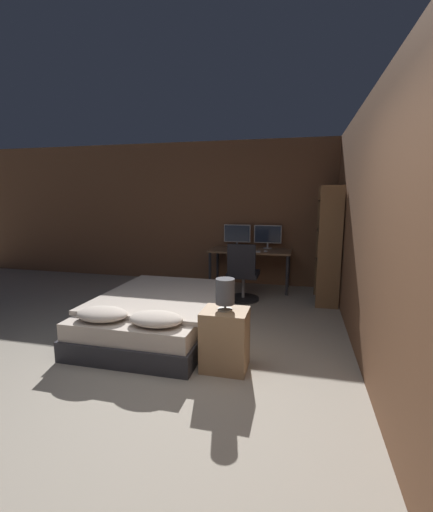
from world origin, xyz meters
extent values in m
plane|color=#9E9384|center=(0.00, 0.00, 0.00)|extent=(20.00, 20.00, 0.00)
cube|color=brown|center=(0.00, 4.15, 1.35)|extent=(12.00, 0.06, 2.70)
cube|color=brown|center=(1.74, 1.50, 1.35)|extent=(0.06, 12.00, 2.70)
cube|color=#2D2D33|center=(-0.57, 1.47, 0.11)|extent=(1.43, 2.09, 0.22)
cube|color=beige|center=(-0.57, 1.47, 0.31)|extent=(1.37, 2.03, 0.19)
cube|color=beige|center=(-0.57, 1.59, 0.43)|extent=(1.47, 1.75, 0.05)
ellipsoid|color=beige|center=(-0.88, 0.67, 0.47)|extent=(0.55, 0.38, 0.13)
ellipsoid|color=beige|center=(-0.27, 0.67, 0.47)|extent=(0.55, 0.38, 0.13)
cube|color=#997551|center=(0.42, 0.74, 0.30)|extent=(0.44, 0.37, 0.60)
cylinder|color=gray|center=(0.42, 0.74, 0.60)|extent=(0.14, 0.14, 0.01)
cylinder|color=gray|center=(0.42, 0.74, 0.64)|extent=(0.02, 0.02, 0.05)
cylinder|color=#4C4C51|center=(0.42, 0.74, 0.78)|extent=(0.18, 0.18, 0.25)
cube|color=#846042|center=(0.22, 3.74, 0.71)|extent=(1.46, 0.68, 0.03)
cylinder|color=#2D2D33|center=(-0.45, 3.46, 0.35)|extent=(0.05, 0.05, 0.69)
cylinder|color=#2D2D33|center=(0.90, 3.46, 0.35)|extent=(0.05, 0.05, 0.69)
cylinder|color=#2D2D33|center=(-0.45, 4.03, 0.35)|extent=(0.05, 0.05, 0.69)
cylinder|color=#2D2D33|center=(0.90, 4.03, 0.35)|extent=(0.05, 0.05, 0.69)
cylinder|color=#B7B7BC|center=(-0.06, 3.98, 0.73)|extent=(0.16, 0.16, 0.01)
cylinder|color=#B7B7BC|center=(-0.06, 3.98, 0.78)|extent=(0.03, 0.03, 0.09)
cube|color=#B7B7BC|center=(-0.06, 3.98, 0.99)|extent=(0.50, 0.03, 0.33)
cube|color=#232D42|center=(-0.06, 3.97, 0.99)|extent=(0.47, 0.00, 0.30)
cylinder|color=#B7B7BC|center=(0.51, 3.98, 0.73)|extent=(0.16, 0.16, 0.01)
cylinder|color=#B7B7BC|center=(0.51, 3.98, 0.78)|extent=(0.03, 0.03, 0.09)
cube|color=#B7B7BC|center=(0.51, 3.98, 0.99)|extent=(0.50, 0.03, 0.33)
cube|color=#232D42|center=(0.51, 3.97, 0.99)|extent=(0.47, 0.00, 0.30)
cube|color=#B7B7BC|center=(0.22, 3.51, 0.73)|extent=(0.42, 0.13, 0.02)
ellipsoid|color=#B7B7BC|center=(0.52, 3.51, 0.74)|extent=(0.07, 0.05, 0.04)
cylinder|color=black|center=(0.22, 3.03, 0.02)|extent=(0.52, 0.52, 0.04)
cylinder|color=gray|center=(0.22, 3.03, 0.22)|extent=(0.05, 0.05, 0.36)
cube|color=black|center=(0.22, 3.03, 0.44)|extent=(0.49, 0.49, 0.07)
cube|color=black|center=(0.22, 2.81, 0.71)|extent=(0.44, 0.05, 0.48)
cube|color=brown|center=(1.52, 2.88, 0.92)|extent=(0.34, 0.02, 1.84)
cube|color=brown|center=(1.52, 3.61, 0.92)|extent=(0.34, 0.02, 1.84)
cube|color=brown|center=(1.52, 3.25, 0.64)|extent=(0.34, 0.71, 0.02)
cube|color=brown|center=(1.52, 3.25, 1.14)|extent=(0.34, 0.71, 0.02)
cube|color=brown|center=(1.52, 3.25, 1.61)|extent=(0.34, 0.71, 0.02)
cube|color=orange|center=(1.52, 2.92, 0.77)|extent=(0.28, 0.04, 0.24)
cube|color=teal|center=(1.52, 2.97, 0.74)|extent=(0.28, 0.04, 0.17)
cube|color=teal|center=(1.52, 3.02, 0.78)|extent=(0.28, 0.04, 0.25)
cube|color=#28282D|center=(1.52, 3.07, 0.77)|extent=(0.28, 0.03, 0.22)
cube|color=#337042|center=(1.52, 3.12, 0.74)|extent=(0.28, 0.04, 0.18)
cube|color=#337042|center=(1.52, 2.92, 1.26)|extent=(0.28, 0.04, 0.22)
cube|color=teal|center=(1.52, 2.96, 1.24)|extent=(0.28, 0.03, 0.18)
cube|color=#28282D|center=(1.52, 2.99, 1.25)|extent=(0.28, 0.02, 0.20)
cube|color=#28282D|center=(1.52, 3.02, 1.27)|extent=(0.28, 0.02, 0.25)
cube|color=#B2332D|center=(1.52, 3.05, 1.28)|extent=(0.28, 0.02, 0.26)
camera|label=1|loc=(1.09, -2.34, 1.68)|focal=24.00mm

